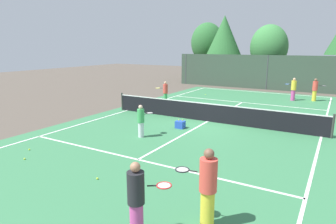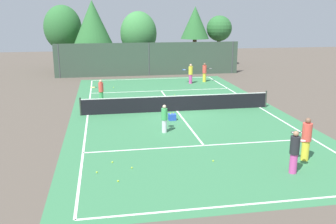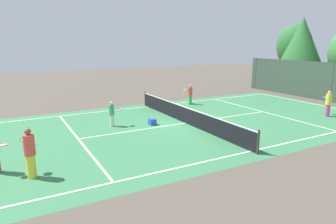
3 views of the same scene
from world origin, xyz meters
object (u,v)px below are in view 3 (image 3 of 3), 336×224
object	(u,v)px
tennis_ball_4	(250,117)
tennis_ball_6	(28,127)
tennis_ball_0	(23,122)
player_3	(112,114)
tennis_ball_10	(252,120)
tennis_ball_7	(246,100)
player_1	(190,94)
tennis_ball_1	(215,119)
tennis_ball_5	(245,124)
player_0	(328,103)
tennis_ball_9	(273,134)
tennis_ball_3	(221,116)
tennis_ball_11	(6,127)
tennis_ball_8	(37,144)
tennis_ball_2	(40,123)
ball_crate	(152,122)
player_2	(30,153)

from	to	relation	value
tennis_ball_4	tennis_ball_6	bearing A→B (deg)	-108.07
tennis_ball_0	tennis_ball_6	bearing A→B (deg)	8.61
player_3	tennis_ball_10	xyz separation A→B (m)	(2.92, 8.13, -0.73)
tennis_ball_7	player_1	bearing A→B (deg)	-101.36
tennis_ball_1	tennis_ball_6	bearing A→B (deg)	-109.60
tennis_ball_0	tennis_ball_7	world-z (taller)	same
tennis_ball_4	tennis_ball_7	distance (m)	5.77
tennis_ball_4	tennis_ball_6	world-z (taller)	same
player_3	tennis_ball_5	bearing A→B (deg)	63.90
player_0	tennis_ball_4	distance (m)	5.20
tennis_ball_9	player_0	bearing A→B (deg)	100.90
tennis_ball_3	tennis_ball_11	distance (m)	13.08
tennis_ball_3	tennis_ball_10	size ratio (longest dim) A/B	1.00
tennis_ball_6	tennis_ball_10	distance (m)	13.43
tennis_ball_8	tennis_ball_9	xyz separation A→B (m)	(4.34, 11.13, 0.00)
tennis_ball_2	tennis_ball_7	size ratio (longest dim) A/B	1.00
tennis_ball_2	tennis_ball_5	xyz separation A→B (m)	(6.24, 10.71, 0.00)
tennis_ball_2	tennis_ball_5	world-z (taller)	same
tennis_ball_2	tennis_ball_6	distance (m)	1.03
tennis_ball_0	tennis_ball_4	size ratio (longest dim) A/B	1.00
player_3	tennis_ball_10	size ratio (longest dim) A/B	22.25
ball_crate	tennis_ball_7	world-z (taller)	ball_crate
tennis_ball_4	tennis_ball_1	bearing A→B (deg)	-101.26
tennis_ball_7	tennis_ball_6	bearing A→B (deg)	-89.40
tennis_ball_0	tennis_ball_11	distance (m)	1.21
player_0	tennis_ball_11	bearing A→B (deg)	-110.81
player_0	tennis_ball_0	world-z (taller)	player_0
ball_crate	tennis_ball_3	size ratio (longest dim) A/B	6.45
tennis_ball_7	tennis_ball_9	size ratio (longest dim) A/B	1.00
tennis_ball_1	tennis_ball_6	world-z (taller)	same
player_1	tennis_ball_7	size ratio (longest dim) A/B	23.69
tennis_ball_4	tennis_ball_9	distance (m)	3.90
tennis_ball_4	player_3	bearing A→B (deg)	-104.31
tennis_ball_2	tennis_ball_11	bearing A→B (deg)	-85.22
tennis_ball_7	tennis_ball_8	distance (m)	16.96
tennis_ball_0	tennis_ball_3	xyz separation A→B (m)	(4.54, 11.60, 0.00)
player_0	tennis_ball_6	xyz separation A→B (m)	(-6.52, -17.58, -0.85)
tennis_ball_2	tennis_ball_4	bearing A→B (deg)	67.91
tennis_ball_3	tennis_ball_11	world-z (taller)	same
player_2	ball_crate	size ratio (longest dim) A/B	4.33
player_0	player_2	bearing A→B (deg)	-87.82
player_1	tennis_ball_4	bearing A→B (deg)	12.65
player_1	tennis_ball_7	xyz separation A→B (m)	(0.99, 4.94, -0.78)
ball_crate	player_3	bearing A→B (deg)	-110.31
tennis_ball_6	ball_crate	bearing A→B (deg)	66.50
tennis_ball_6	tennis_ball_7	xyz separation A→B (m)	(-0.17, 16.71, 0.00)
player_0	tennis_ball_10	xyz separation A→B (m)	(-1.57, -5.09, -0.85)
player_1	tennis_ball_10	size ratio (longest dim) A/B	23.69
tennis_ball_0	tennis_ball_4	bearing A→B (deg)	67.00
player_1	tennis_ball_0	xyz separation A→B (m)	(-0.20, -11.98, -0.78)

